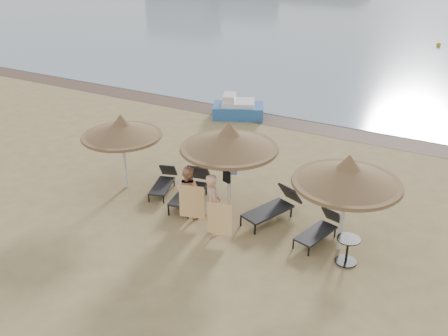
# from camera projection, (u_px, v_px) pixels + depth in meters

# --- Properties ---
(ground) EXTENTS (160.00, 160.00, 0.00)m
(ground) POSITION_uv_depth(u_px,v_px,m) (206.00, 230.00, 14.42)
(ground) COLOR #9D8653
(ground) RESTS_ON ground
(wet_sand_strip) EXTENTS (200.00, 1.60, 0.01)m
(wet_sand_strip) POSITION_uv_depth(u_px,v_px,m) (314.00, 127.00, 21.86)
(wet_sand_strip) COLOR brown
(wet_sand_strip) RESTS_ON ground
(palapa_left) EXTENTS (2.61, 2.61, 2.59)m
(palapa_left) POSITION_uv_depth(u_px,v_px,m) (122.00, 130.00, 15.91)
(palapa_left) COLOR silver
(palapa_left) RESTS_ON ground
(palapa_center) EXTENTS (2.92, 2.92, 2.89)m
(palapa_center) POSITION_uv_depth(u_px,v_px,m) (229.00, 141.00, 14.46)
(palapa_center) COLOR silver
(palapa_center) RESTS_ON ground
(palapa_right) EXTENTS (2.83, 2.83, 2.81)m
(palapa_right) POSITION_uv_depth(u_px,v_px,m) (347.00, 175.00, 12.60)
(palapa_right) COLOR silver
(palapa_right) RESTS_ON ground
(lounger_far_left) EXTENTS (1.00, 1.69, 0.72)m
(lounger_far_left) POSITION_uv_depth(u_px,v_px,m) (164.00, 181.00, 16.48)
(lounger_far_left) COLOR black
(lounger_far_left) RESTS_ON ground
(lounger_near_left) EXTENTS (1.06, 2.19, 0.94)m
(lounger_near_left) POSITION_uv_depth(u_px,v_px,m) (192.00, 188.00, 15.86)
(lounger_near_left) COLOR black
(lounger_near_left) RESTS_ON ground
(lounger_near_right) EXTENTS (1.33, 2.09, 0.89)m
(lounger_near_right) POSITION_uv_depth(u_px,v_px,m) (274.00, 206.00, 14.86)
(lounger_near_right) COLOR black
(lounger_near_right) RESTS_ON ground
(lounger_far_right) EXTENTS (0.99, 1.77, 0.75)m
(lounger_far_right) POSITION_uv_depth(u_px,v_px,m) (321.00, 228.00, 13.87)
(lounger_far_right) COLOR black
(lounger_far_right) RESTS_ON ground
(side_table) EXTENTS (0.60, 0.60, 0.73)m
(side_table) POSITION_uv_depth(u_px,v_px,m) (347.00, 251.00, 12.88)
(side_table) COLOR black
(side_table) RESTS_ON ground
(person_left) EXTENTS (0.90, 0.61, 1.89)m
(person_left) POSITION_uv_depth(u_px,v_px,m) (188.00, 188.00, 14.76)
(person_left) COLOR #DDA080
(person_left) RESTS_ON ground
(person_right) EXTENTS (1.15, 1.14, 2.14)m
(person_right) POSITION_uv_depth(u_px,v_px,m) (213.00, 200.00, 13.84)
(person_right) COLOR #DDA080
(person_right) RESTS_ON ground
(towel_left) EXTENTS (0.73, 0.23, 1.05)m
(towel_left) POSITION_uv_depth(u_px,v_px,m) (192.00, 202.00, 14.42)
(towel_left) COLOR orange
(towel_left) RESTS_ON ground
(towel_right) EXTENTS (0.69, 0.17, 0.98)m
(towel_right) POSITION_uv_depth(u_px,v_px,m) (220.00, 219.00, 13.66)
(towel_right) COLOR orange
(towel_right) RESTS_ON ground
(bag_patterned) EXTENTS (0.34, 0.22, 0.41)m
(bag_patterned) POSITION_uv_depth(u_px,v_px,m) (232.00, 168.00, 15.01)
(bag_patterned) COLOR white
(bag_patterned) RESTS_ON ground
(bag_dark) EXTENTS (0.27, 0.16, 0.36)m
(bag_dark) POSITION_uv_depth(u_px,v_px,m) (227.00, 177.00, 14.80)
(bag_dark) COLOR black
(bag_dark) RESTS_ON ground
(pedal_boat) EXTENTS (2.64, 2.17, 1.07)m
(pedal_boat) POSITION_uv_depth(u_px,v_px,m) (238.00, 109.00, 22.89)
(pedal_boat) COLOR #2C61A8
(pedal_boat) RESTS_ON ground
(buoy_mid) EXTENTS (0.33, 0.33, 0.33)m
(buoy_mid) POSITION_uv_depth(u_px,v_px,m) (439.00, 45.00, 36.54)
(buoy_mid) COLOR #DC9B0A
(buoy_mid) RESTS_ON ground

